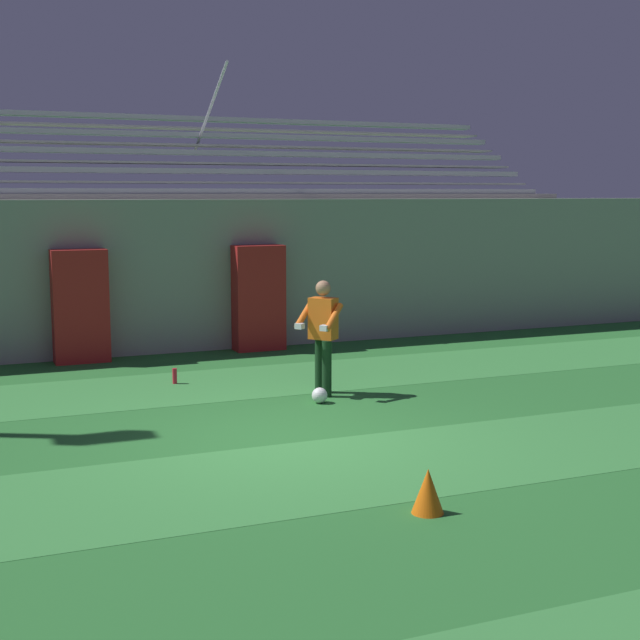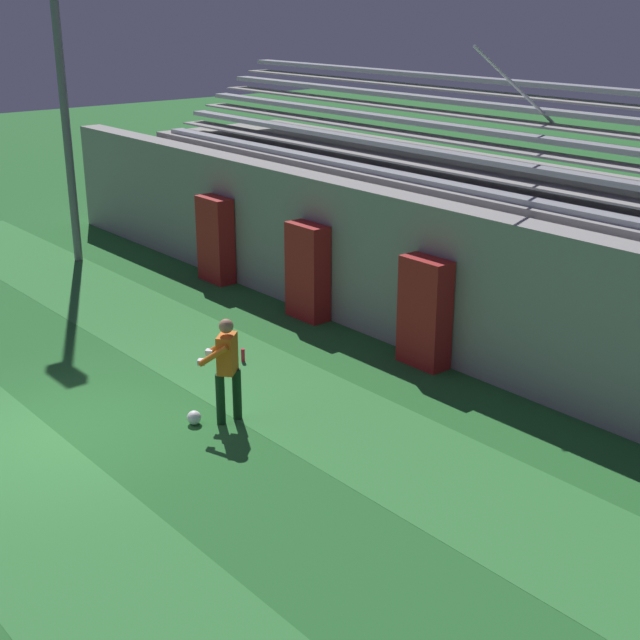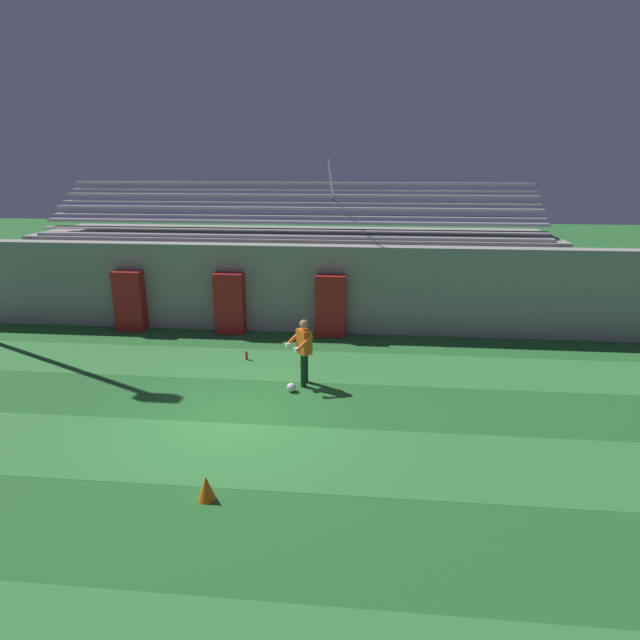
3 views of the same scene
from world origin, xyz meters
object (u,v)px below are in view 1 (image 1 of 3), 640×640
(traffic_cone, at_px, (428,491))
(water_bottle, at_px, (175,376))
(padding_pillar_gate_right, at_px, (259,298))
(soccer_ball, at_px, (320,395))
(padding_pillar_gate_left, at_px, (80,306))
(goalkeeper, at_px, (323,330))

(traffic_cone, height_order, water_bottle, traffic_cone)
(padding_pillar_gate_right, height_order, traffic_cone, padding_pillar_gate_right)
(soccer_ball, relative_size, traffic_cone, 0.52)
(padding_pillar_gate_left, xyz_separation_m, water_bottle, (1.07, -2.38, -0.86))
(traffic_cone, xyz_separation_m, water_bottle, (-0.84, 6.41, -0.09))
(goalkeeper, distance_m, traffic_cone, 5.00)
(padding_pillar_gate_right, bearing_deg, goalkeeper, -95.06)
(soccer_ball, bearing_deg, water_bottle, 127.85)
(traffic_cone, bearing_deg, padding_pillar_gate_right, 81.43)
(padding_pillar_gate_left, bearing_deg, traffic_cone, -77.70)
(goalkeeper, bearing_deg, water_bottle, 139.36)
(padding_pillar_gate_right, height_order, goalkeeper, padding_pillar_gate_right)
(padding_pillar_gate_left, xyz_separation_m, soccer_ball, (2.65, -4.41, -0.87))
(padding_pillar_gate_left, height_order, traffic_cone, padding_pillar_gate_left)
(soccer_ball, bearing_deg, padding_pillar_gate_left, 121.01)
(soccer_ball, distance_m, traffic_cone, 4.44)
(traffic_cone, distance_m, water_bottle, 6.47)
(padding_pillar_gate_right, bearing_deg, traffic_cone, -98.57)
(soccer_ball, xyz_separation_m, water_bottle, (-1.58, 2.03, 0.01))
(goalkeeper, relative_size, water_bottle, 6.96)
(soccer_ball, xyz_separation_m, traffic_cone, (-0.73, -4.38, 0.10))
(padding_pillar_gate_left, xyz_separation_m, traffic_cone, (1.92, -8.79, -0.77))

